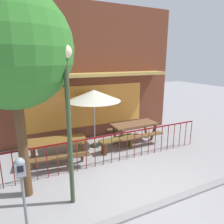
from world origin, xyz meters
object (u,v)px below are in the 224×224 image
object	(u,v)px
street_tree	(11,49)
patio_bench	(117,141)
patio_umbrella	(94,96)
street_lamp	(68,104)
picnic_table_left	(57,145)
parking_meter_near	(21,175)
picnic_table_right	(134,127)

from	to	relation	value
street_tree	patio_bench	bearing A→B (deg)	22.53
patio_umbrella	street_tree	size ratio (longest dim) A/B	0.46
street_tree	street_lamp	size ratio (longest dim) A/B	1.35
picnic_table_left	parking_meter_near	size ratio (longest dim) A/B	1.29
patio_bench	parking_meter_near	xyz separation A→B (m)	(-3.24, -2.44, 0.83)
parking_meter_near	street_tree	xyz separation A→B (m)	(0.10, 1.13, 2.26)
parking_meter_near	picnic_table_right	bearing A→B (deg)	34.26
street_lamp	picnic_table_right	bearing A→B (deg)	37.97
picnic_table_left	street_tree	bearing A→B (deg)	-127.64
picnic_table_right	street_tree	bearing A→B (deg)	-157.12
patio_bench	street_tree	bearing A→B (deg)	-157.47
picnic_table_right	patio_bench	size ratio (longest dim) A/B	1.26
street_tree	street_lamp	bearing A→B (deg)	-39.35
parking_meter_near	street_lamp	world-z (taller)	street_lamp
parking_meter_near	street_lamp	size ratio (longest dim) A/B	0.43
street_tree	picnic_table_right	bearing A→B (deg)	22.88
street_tree	street_lamp	world-z (taller)	street_tree
patio_umbrella	parking_meter_near	world-z (taller)	patio_umbrella
picnic_table_right	patio_bench	distance (m)	1.10
patio_umbrella	street_tree	world-z (taller)	street_tree
picnic_table_right	patio_umbrella	world-z (taller)	patio_umbrella
patio_bench	picnic_table_right	bearing A→B (deg)	24.00
patio_bench	parking_meter_near	size ratio (longest dim) A/B	0.94
patio_bench	street_lamp	distance (m)	3.62
parking_meter_near	street_lamp	distance (m)	1.59
picnic_table_left	street_lamp	world-z (taller)	street_lamp
parking_meter_near	patio_bench	bearing A→B (deg)	36.94
picnic_table_right	parking_meter_near	bearing A→B (deg)	-145.74
street_tree	picnic_table_left	bearing A→B (deg)	52.36
picnic_table_left	patio_umbrella	bearing A→B (deg)	24.37
parking_meter_near	picnic_table_left	bearing A→B (deg)	65.53
picnic_table_right	street_tree	distance (m)	5.29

